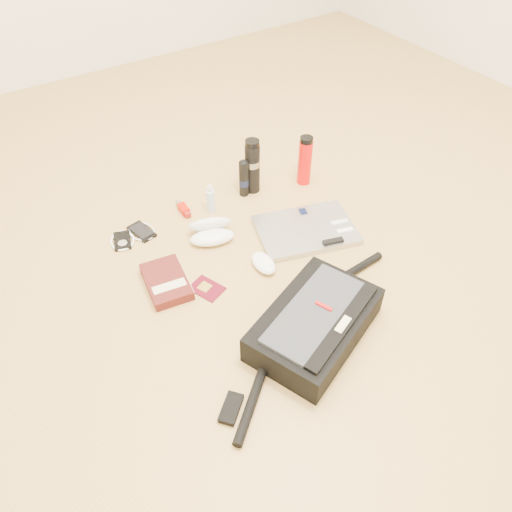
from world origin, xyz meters
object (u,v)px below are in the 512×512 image
laptop (306,230)px  thermos_black (252,166)px  book (167,282)px  messenger_bag (315,324)px  thermos_red (305,161)px

laptop → thermos_black: bearing=111.0°
laptop → book: (-0.59, 0.05, 0.01)m
thermos_black → messenger_bag: bearing=-108.8°
laptop → thermos_red: (0.20, 0.28, 0.10)m
thermos_black → thermos_red: 0.23m
messenger_bag → thermos_black: thermos_black is taller
laptop → book: bearing=-167.6°
laptop → thermos_black: thermos_black is taller
thermos_black → thermos_red: size_ratio=1.09×
messenger_bag → thermos_black: bearing=49.4°
thermos_red → thermos_black: bearing=161.3°
laptop → thermos_red: 0.35m
thermos_red → laptop: bearing=-125.1°
messenger_bag → book: size_ratio=3.64×
messenger_bag → book: 0.55m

